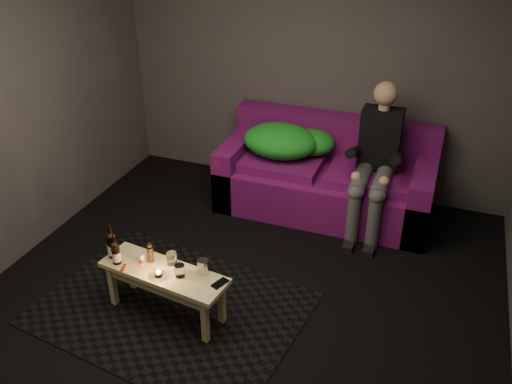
{
  "coord_description": "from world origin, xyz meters",
  "views": [
    {
      "loc": [
        1.28,
        -2.85,
        2.85
      ],
      "look_at": [
        -0.14,
        0.97,
        0.53
      ],
      "focal_mm": 38.0,
      "sensor_mm": 36.0,
      "label": 1
    }
  ],
  "objects_px": {
    "person": "(376,158)",
    "beer_bottle_b": "(116,253)",
    "steel_cup": "(203,267)",
    "beer_bottle_a": "(112,245)",
    "sofa": "(326,179)",
    "coffee_table": "(164,278)"
  },
  "relations": [
    {
      "from": "sofa",
      "to": "person",
      "type": "relative_size",
      "value": 1.5
    },
    {
      "from": "sofa",
      "to": "coffee_table",
      "type": "height_order",
      "value": "sofa"
    },
    {
      "from": "steel_cup",
      "to": "person",
      "type": "bearing_deg",
      "value": 61.69
    },
    {
      "from": "beer_bottle_b",
      "to": "steel_cup",
      "type": "bearing_deg",
      "value": 10.12
    },
    {
      "from": "beer_bottle_a",
      "to": "person",
      "type": "bearing_deg",
      "value": 47.13
    },
    {
      "from": "person",
      "to": "steel_cup",
      "type": "relative_size",
      "value": 12.18
    },
    {
      "from": "beer_bottle_b",
      "to": "coffee_table",
      "type": "bearing_deg",
      "value": 5.85
    },
    {
      "from": "person",
      "to": "beer_bottle_a",
      "type": "relative_size",
      "value": 4.7
    },
    {
      "from": "sofa",
      "to": "coffee_table",
      "type": "bearing_deg",
      "value": -110.53
    },
    {
      "from": "coffee_table",
      "to": "beer_bottle_b",
      "type": "bearing_deg",
      "value": -174.15
    },
    {
      "from": "sofa",
      "to": "coffee_table",
      "type": "distance_m",
      "value": 2.09
    },
    {
      "from": "coffee_table",
      "to": "beer_bottle_a",
      "type": "height_order",
      "value": "beer_bottle_a"
    },
    {
      "from": "coffee_table",
      "to": "beer_bottle_a",
      "type": "bearing_deg",
      "value": 177.33
    },
    {
      "from": "person",
      "to": "steel_cup",
      "type": "bearing_deg",
      "value": -118.31
    },
    {
      "from": "sofa",
      "to": "steel_cup",
      "type": "distance_m",
      "value": 1.94
    },
    {
      "from": "beer_bottle_a",
      "to": "beer_bottle_b",
      "type": "xyz_separation_m",
      "value": [
        0.07,
        -0.06,
        -0.01
      ]
    },
    {
      "from": "sofa",
      "to": "beer_bottle_a",
      "type": "distance_m",
      "value": 2.27
    },
    {
      "from": "steel_cup",
      "to": "beer_bottle_a",
      "type": "bearing_deg",
      "value": -175.38
    },
    {
      "from": "person",
      "to": "beer_bottle_b",
      "type": "bearing_deg",
      "value": -130.71
    },
    {
      "from": "beer_bottle_a",
      "to": "steel_cup",
      "type": "xyz_separation_m",
      "value": [
        0.72,
        0.06,
        -0.05
      ]
    },
    {
      "from": "steel_cup",
      "to": "coffee_table",
      "type": "bearing_deg",
      "value": -164.55
    },
    {
      "from": "sofa",
      "to": "steel_cup",
      "type": "height_order",
      "value": "sofa"
    }
  ]
}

